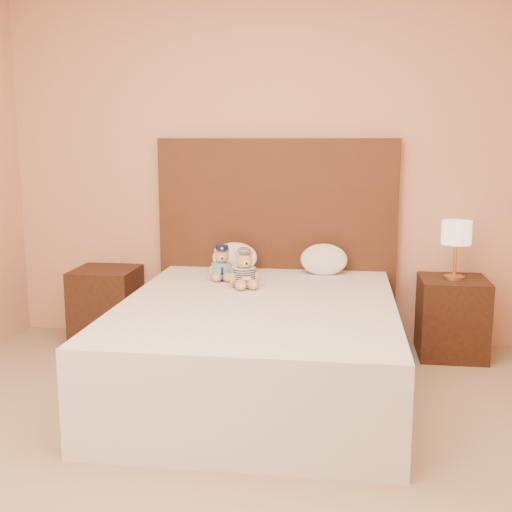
# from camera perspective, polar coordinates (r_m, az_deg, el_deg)

# --- Properties ---
(ground) EXTENTS (4.00, 4.50, 0.00)m
(ground) POSITION_cam_1_polar(r_m,az_deg,el_deg) (2.90, -3.11, -20.60)
(ground) COLOR tan
(ground) RESTS_ON ground
(room_walls) EXTENTS (4.04, 4.52, 2.72)m
(room_walls) POSITION_cam_1_polar(r_m,az_deg,el_deg) (2.96, -1.74, 16.46)
(room_walls) COLOR tan
(room_walls) RESTS_ON ground
(bed) EXTENTS (1.60, 2.00, 0.55)m
(bed) POSITION_cam_1_polar(r_m,az_deg,el_deg) (3.87, 0.21, -7.98)
(bed) COLOR white
(bed) RESTS_ON ground
(headboard) EXTENTS (1.75, 0.08, 1.50)m
(headboard) POSITION_cam_1_polar(r_m,az_deg,el_deg) (4.74, 1.82, 1.32)
(headboard) COLOR #4A2816
(headboard) RESTS_ON ground
(nightstand_left) EXTENTS (0.45, 0.45, 0.55)m
(nightstand_left) POSITION_cam_1_polar(r_m,az_deg,el_deg) (4.92, -13.15, -4.26)
(nightstand_left) COLOR #392112
(nightstand_left) RESTS_ON ground
(nightstand_right) EXTENTS (0.45, 0.45, 0.55)m
(nightstand_right) POSITION_cam_1_polar(r_m,az_deg,el_deg) (4.67, 17.01, -5.23)
(nightstand_right) COLOR #392112
(nightstand_right) RESTS_ON ground
(lamp) EXTENTS (0.20, 0.20, 0.40)m
(lamp) POSITION_cam_1_polar(r_m,az_deg,el_deg) (4.56, 17.39, 1.74)
(lamp) COLOR gold
(lamp) RESTS_ON nightstand_right
(teddy_police) EXTENTS (0.24, 0.23, 0.23)m
(teddy_police) POSITION_cam_1_polar(r_m,az_deg,el_deg) (4.35, -3.04, -0.61)
(teddy_police) COLOR #AC7A43
(teddy_police) RESTS_ON bed
(teddy_prisoner) EXTENTS (0.28, 0.27, 0.24)m
(teddy_prisoner) POSITION_cam_1_polar(r_m,az_deg,el_deg) (4.11, -1.05, -1.17)
(teddy_prisoner) COLOR #AC7A43
(teddy_prisoner) RESTS_ON bed
(pillow_left) EXTENTS (0.32, 0.21, 0.23)m
(pillow_left) POSITION_cam_1_polar(r_m,az_deg,el_deg) (4.61, -1.91, -0.00)
(pillow_left) COLOR white
(pillow_left) RESTS_ON bed
(pillow_right) EXTENTS (0.33, 0.21, 0.23)m
(pillow_right) POSITION_cam_1_polar(r_m,az_deg,el_deg) (4.55, 6.05, -0.17)
(pillow_right) COLOR white
(pillow_right) RESTS_ON bed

